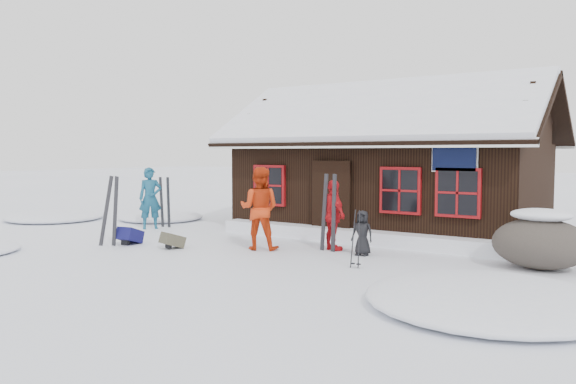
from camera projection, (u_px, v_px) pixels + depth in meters
name	position (u px, v px, depth m)	size (l,w,h in m)	color
ground	(248.00, 249.00, 13.21)	(120.00, 120.00, 0.00)	white
mountain_hut	(392.00, 176.00, 16.42)	(8.90, 6.09, 4.42)	black
snow_drift	(348.00, 235.00, 14.24)	(7.60, 0.60, 0.35)	white
snow_mounds	(347.00, 245.00, 13.85)	(20.60, 13.20, 0.48)	white
skier_teal	(150.00, 198.00, 16.68)	(0.67, 0.44, 1.83)	navy
skier_orange_left	(259.00, 208.00, 13.08)	(0.94, 0.73, 1.94)	red
skier_orange_right	(333.00, 215.00, 12.97)	(0.96, 0.40, 1.64)	red
skier_crouched	(362.00, 233.00, 12.35)	(0.49, 0.32, 1.00)	black
boulder	(540.00, 242.00, 10.88)	(1.81, 1.36, 1.06)	#463F38
ski_pair_left	(111.00, 212.00, 13.58)	(0.66, 0.22, 1.76)	black
ski_pair_mid	(165.00, 203.00, 17.08)	(0.40, 0.10, 1.58)	black
ski_pair_right	(329.00, 214.00, 12.85)	(0.49, 0.17, 1.83)	black
ski_poles	(356.00, 240.00, 11.01)	(0.21, 0.11, 1.19)	black
backpack_blue	(130.00, 238.00, 13.87)	(0.42, 0.56, 0.31)	#111149
backpack_olive	(172.00, 243.00, 13.27)	(0.37, 0.49, 0.27)	#464332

